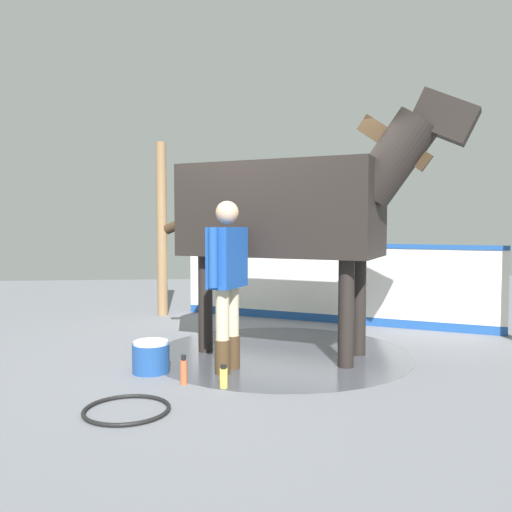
# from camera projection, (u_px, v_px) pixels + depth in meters

# --- Properties ---
(ground_plane) EXTENTS (16.00, 16.00, 0.02)m
(ground_plane) POSITION_uv_depth(u_px,v_px,m) (251.00, 352.00, 5.99)
(ground_plane) COLOR slate
(wet_patch) EXTENTS (2.89, 2.89, 0.00)m
(wet_patch) POSITION_uv_depth(u_px,v_px,m) (281.00, 353.00, 5.92)
(wet_patch) COLOR #42444C
(wet_patch) RESTS_ON ground
(barrier_wall) EXTENTS (4.12, 2.38, 1.16)m
(barrier_wall) POSITION_uv_depth(u_px,v_px,m) (331.00, 286.00, 7.73)
(barrier_wall) COLOR white
(barrier_wall) RESTS_ON ground
(roof_post_far) EXTENTS (0.16, 0.16, 2.70)m
(roof_post_far) POSITION_uv_depth(u_px,v_px,m) (162.00, 229.00, 8.31)
(roof_post_far) COLOR olive
(roof_post_far) RESTS_ON ground
(horse) EXTENTS (3.15, 2.06, 2.74)m
(horse) POSITION_uv_depth(u_px,v_px,m) (292.00, 209.00, 5.78)
(horse) COLOR black
(horse) RESTS_ON ground
(handler) EXTENTS (0.43, 0.60, 1.66)m
(handler) POSITION_uv_depth(u_px,v_px,m) (227.00, 274.00, 5.15)
(handler) COLOR #47331E
(handler) RESTS_ON ground
(wash_bucket) EXTENTS (0.36, 0.36, 0.31)m
(wash_bucket) POSITION_uv_depth(u_px,v_px,m) (151.00, 357.00, 5.15)
(wash_bucket) COLOR #1E478C
(wash_bucket) RESTS_ON ground
(bottle_shampoo) EXTENTS (0.07, 0.07, 0.21)m
(bottle_shampoo) POSITION_uv_depth(u_px,v_px,m) (224.00, 377.00, 4.66)
(bottle_shampoo) COLOR #D8CC4C
(bottle_shampoo) RESTS_ON ground
(bottle_spray) EXTENTS (0.06, 0.06, 0.27)m
(bottle_spray) POSITION_uv_depth(u_px,v_px,m) (184.00, 371.00, 4.76)
(bottle_spray) COLOR #CC5933
(bottle_spray) RESTS_ON ground
(hose_coil) EXTENTS (0.67, 0.67, 0.03)m
(hose_coil) POSITION_uv_depth(u_px,v_px,m) (127.00, 409.00, 4.07)
(hose_coil) COLOR black
(hose_coil) RESTS_ON ground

